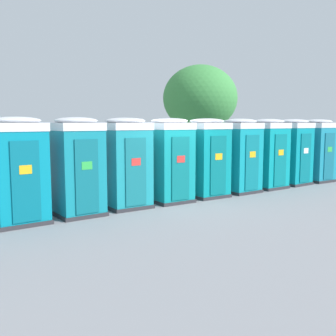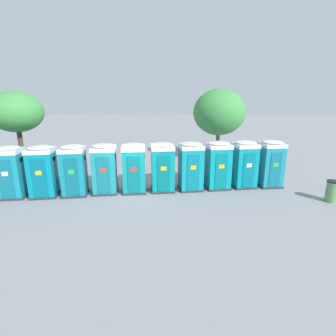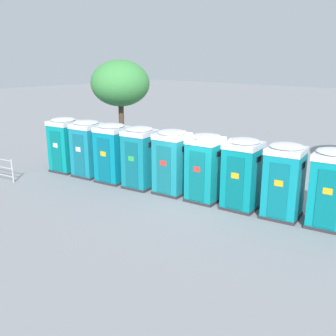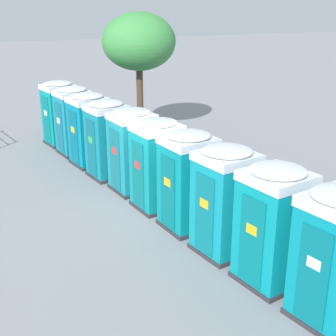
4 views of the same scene
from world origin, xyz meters
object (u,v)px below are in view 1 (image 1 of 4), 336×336
(portapotty_4, at_px, (126,163))
(street_tree_1, at_px, (200,98))
(portapotty_7, at_px, (239,155))
(portapotty_2, at_px, (18,170))
(portapotty_3, at_px, (77,166))
(portapotty_6, at_px, (207,157))
(portapotty_8, at_px, (268,153))
(portapotty_9, at_px, (293,152))
(portapotty_5, at_px, (169,160))
(portapotty_10, at_px, (317,150))

(portapotty_4, xyz_separation_m, street_tree_1, (6.76, 7.48, 2.37))
(portapotty_7, relative_size, street_tree_1, 0.47)
(portapotty_2, distance_m, portapotty_3, 1.48)
(portapotty_3, bearing_deg, portapotty_4, 13.59)
(portapotty_2, relative_size, portapotty_6, 1.00)
(portapotty_6, bearing_deg, portapotty_2, -169.95)
(portapotty_8, distance_m, portapotty_9, 1.48)
(portapotty_7, xyz_separation_m, portapotty_8, (1.45, 0.27, -0.00))
(portapotty_5, xyz_separation_m, portapotty_6, (1.46, 0.25, -0.00))
(portapotty_2, relative_size, portapotty_5, 1.00)
(portapotty_5, distance_m, portapotty_10, 7.39)
(portapotty_7, relative_size, portapotty_8, 1.00)
(portapotty_4, distance_m, portapotty_10, 8.87)
(portapotty_7, height_order, street_tree_1, street_tree_1)
(portapotty_5, height_order, portapotty_6, same)
(portapotty_2, bearing_deg, portapotty_5, 10.19)
(portapotty_7, distance_m, portapotty_8, 1.48)
(portapotty_5, xyz_separation_m, portapotty_8, (4.37, 0.75, -0.00))
(street_tree_1, bearing_deg, portapotty_4, -132.07)
(portapotty_4, height_order, portapotty_8, same)
(portapotty_6, distance_m, portapotty_7, 1.48)
(portapotty_2, relative_size, portapotty_9, 1.00)
(portapotty_2, xyz_separation_m, street_tree_1, (9.65, 8.07, 2.37))
(portapotty_3, xyz_separation_m, portapotty_4, (1.44, 0.35, -0.00))
(portapotty_3, relative_size, portapotty_5, 1.00)
(portapotty_6, relative_size, portapotty_9, 1.00)
(portapotty_8, bearing_deg, portapotty_4, -170.81)
(portapotty_3, xyz_separation_m, portapotty_5, (2.91, 0.54, -0.00))
(portapotty_6, bearing_deg, portapotty_8, 9.78)
(portapotty_8, bearing_deg, street_tree_1, 82.02)
(portapotty_2, xyz_separation_m, portapotty_8, (8.74, 1.53, 0.00))
(portapotty_6, xyz_separation_m, street_tree_1, (3.83, 7.04, 2.37))
(portapotty_10, bearing_deg, portapotty_5, -170.63)
(portapotty_2, xyz_separation_m, portapotty_10, (11.66, 1.99, 0.00))
(street_tree_1, bearing_deg, portapotty_3, -136.30)
(street_tree_1, bearing_deg, portapotty_7, -109.19)
(portapotty_7, xyz_separation_m, portapotty_9, (2.91, 0.55, -0.00))
(portapotty_7, bearing_deg, portapotty_9, 10.70)
(street_tree_1, bearing_deg, portapotty_10, -71.76)
(portapotty_2, distance_m, street_tree_1, 12.81)
(portapotty_2, height_order, street_tree_1, street_tree_1)
(portapotty_7, bearing_deg, portapotty_8, 10.59)
(portapotty_3, bearing_deg, portapotty_7, 9.94)
(portapotty_6, xyz_separation_m, portapotty_10, (5.84, 0.96, 0.00))
(portapotty_2, height_order, portapotty_7, same)
(portapotty_10, bearing_deg, portapotty_3, -170.28)
(portapotty_6, bearing_deg, portapotty_9, 10.13)
(portapotty_4, xyz_separation_m, portapotty_6, (2.92, 0.44, 0.00))
(portapotty_8, distance_m, street_tree_1, 7.02)
(portapotty_10, bearing_deg, portapotty_4, -170.93)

